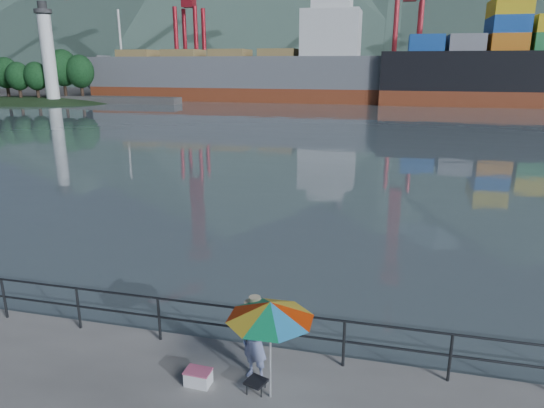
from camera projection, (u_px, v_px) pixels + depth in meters
The scene contains 10 objects.
harbor_water at pixel (382, 86), 130.02m from camera, with size 500.00×280.00×0.00m, color #526368.
far_dock at pixel (429, 95), 93.22m from camera, with size 200.00×40.00×0.40m, color #514F4C.
guardrail at pixel (202, 324), 10.29m from camera, with size 22.00×0.06×1.03m.
lighthouse_islet at pixel (26, 99), 79.29m from camera, with size 48.00×26.40×19.20m.
fisherman at pixel (255, 341), 9.16m from camera, with size 0.57×0.38×1.57m, color navy.
beach_umbrella at pixel (270, 311), 8.34m from camera, with size 2.02×2.02×1.91m.
folding_stool at pixel (256, 386), 8.94m from camera, with size 0.44×0.44×0.23m.
cooler_bag at pixel (198, 378), 9.13m from camera, with size 0.47×0.32×0.27m, color silver.
fishing_rod at pixel (264, 346), 10.42m from camera, with size 0.02×0.02×2.06m, color black.
bulk_carrier at pixel (246, 74), 82.20m from camera, with size 50.74×8.78×14.50m.
Camera 1 is at (3.65, -6.84, 5.84)m, focal length 32.00 mm.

